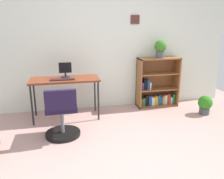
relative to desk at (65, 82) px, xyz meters
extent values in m
plane|color=tan|center=(0.68, -1.67, -0.66)|extent=(6.24, 6.24, 0.00)
cube|color=silver|center=(0.68, 0.48, 0.55)|extent=(5.20, 0.10, 2.40)
cube|color=#502B24|center=(1.36, 0.41, 1.03)|extent=(0.17, 0.02, 0.16)
cube|color=brown|center=(0.00, 0.00, 0.04)|extent=(1.17, 0.50, 0.03)
cylinder|color=black|center=(-0.54, -0.21, -0.31)|extent=(0.03, 0.03, 0.68)
cylinder|color=black|center=(0.54, -0.21, -0.31)|extent=(0.03, 0.03, 0.68)
cylinder|color=black|center=(-0.54, 0.21, -0.31)|extent=(0.03, 0.03, 0.68)
cylinder|color=black|center=(0.54, 0.21, -0.31)|extent=(0.03, 0.03, 0.68)
cylinder|color=#262628|center=(0.02, 0.11, 0.06)|extent=(0.16, 0.16, 0.01)
cylinder|color=#262628|center=(0.02, 0.11, 0.11)|extent=(0.03, 0.03, 0.07)
cube|color=black|center=(0.02, 0.10, 0.23)|extent=(0.21, 0.02, 0.18)
cube|color=#311B23|center=(-0.04, -0.10, 0.07)|extent=(0.40, 0.11, 0.02)
cylinder|color=black|center=(-0.07, -0.68, -0.63)|extent=(0.52, 0.52, 0.05)
cylinder|color=slate|center=(-0.07, -0.68, -0.42)|extent=(0.05, 0.05, 0.37)
cube|color=#211737|center=(-0.07, -0.68, -0.19)|extent=(0.44, 0.44, 0.08)
cube|color=#211737|center=(-0.07, -0.93, -0.01)|extent=(0.42, 0.07, 0.28)
cube|color=brown|center=(1.42, 0.25, -0.17)|extent=(0.02, 0.30, 0.98)
cube|color=brown|center=(2.21, 0.25, -0.17)|extent=(0.02, 0.30, 0.98)
cube|color=brown|center=(1.81, 0.25, 0.31)|extent=(0.81, 0.30, 0.02)
cube|color=brown|center=(1.81, 0.25, -0.64)|extent=(0.81, 0.30, 0.02)
cube|color=brown|center=(1.81, 0.38, -0.17)|extent=(0.81, 0.02, 0.98)
cube|color=brown|center=(1.81, 0.25, -0.30)|extent=(0.76, 0.28, 0.02)
cube|color=brown|center=(1.81, 0.25, 0.01)|extent=(0.76, 0.28, 0.02)
cube|color=#99591E|center=(1.47, 0.24, -0.56)|extent=(0.05, 0.10, 0.15)
cube|color=#237238|center=(1.52, 0.24, -0.55)|extent=(0.05, 0.10, 0.16)
cube|color=black|center=(1.58, 0.24, -0.53)|extent=(0.06, 0.09, 0.20)
cube|color=#1E478C|center=(1.65, 0.24, -0.53)|extent=(0.05, 0.13, 0.19)
cube|color=beige|center=(1.71, 0.24, -0.55)|extent=(0.06, 0.12, 0.17)
cube|color=#B79323|center=(1.79, 0.24, -0.54)|extent=(0.06, 0.10, 0.18)
cube|color=#1E478C|center=(1.84, 0.24, -0.53)|extent=(0.04, 0.12, 0.21)
cube|color=#1E478C|center=(1.89, 0.24, -0.55)|extent=(0.05, 0.09, 0.17)
cube|color=#B79323|center=(1.94, 0.24, -0.54)|extent=(0.04, 0.10, 0.18)
cube|color=beige|center=(1.99, 0.24, -0.54)|extent=(0.05, 0.09, 0.19)
cube|color=#B22D28|center=(2.05, 0.24, -0.52)|extent=(0.05, 0.10, 0.21)
cube|color=beige|center=(2.11, 0.24, -0.56)|extent=(0.04, 0.10, 0.14)
cube|color=#237238|center=(2.15, 0.24, -0.53)|extent=(0.04, 0.11, 0.20)
cube|color=#593372|center=(1.47, 0.24, -0.22)|extent=(0.06, 0.11, 0.14)
cube|color=black|center=(1.54, 0.24, -0.19)|extent=(0.06, 0.09, 0.20)
cube|color=#1E478C|center=(1.59, 0.24, -0.19)|extent=(0.04, 0.12, 0.19)
cube|color=beige|center=(1.64, 0.24, -0.22)|extent=(0.03, 0.12, 0.14)
cylinder|color=#474C51|center=(1.82, 0.23, 0.39)|extent=(0.15, 0.15, 0.13)
sphere|color=#377522|center=(1.82, 0.23, 0.54)|extent=(0.23, 0.23, 0.23)
cylinder|color=#474C51|center=(2.50, -0.37, -0.60)|extent=(0.18, 0.18, 0.12)
sphere|color=#2A7A1C|center=(2.50, -0.37, -0.43)|extent=(0.26, 0.26, 0.26)
camera|label=1|loc=(-0.02, -3.93, 0.99)|focal=37.26mm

